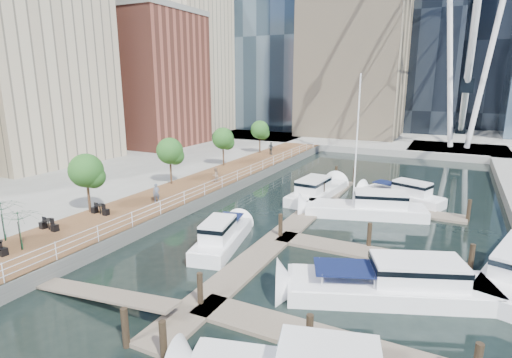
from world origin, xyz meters
name	(u,v)px	position (x,y,z in m)	size (l,w,h in m)	color
ground	(177,276)	(0.00, 0.00, 0.00)	(520.00, 520.00, 0.00)	black
boardwalk	(197,189)	(-9.00, 15.00, 0.50)	(6.00, 60.00, 1.00)	brown
seawall	(223,193)	(-6.00, 15.00, 0.50)	(0.25, 60.00, 1.00)	#595954
land_inland	(24,164)	(-36.00, 15.00, 0.50)	(48.00, 90.00, 1.00)	gray
land_far	(404,120)	(0.00, 102.00, 0.50)	(200.00, 114.00, 1.00)	gray
pier	(458,151)	(14.00, 52.00, 0.50)	(14.00, 12.00, 1.00)	gray
railing	(222,182)	(-6.10, 15.00, 1.52)	(0.10, 60.00, 1.05)	white
floating_docks	(357,234)	(7.97, 9.98, 0.49)	(16.00, 34.00, 2.60)	#6D6051
midrise_condos	(101,64)	(-33.57, 26.82, 13.42)	(19.00, 67.00, 28.00)	#BCAD8E
street_trees	(170,151)	(-11.40, 14.00, 4.29)	(2.60, 42.60, 4.60)	#3F2B1C
cafe_tables	(25,235)	(-10.40, -2.00, 1.37)	(2.50, 13.70, 0.74)	black
yacht_foreground	(389,297)	(11.25, 3.13, 0.00)	(3.11, 11.60, 2.15)	white
pedestrian_near	(156,193)	(-8.51, 8.41, 1.80)	(0.58, 0.38, 1.60)	#4C5566
pedestrian_mid	(215,175)	(-7.71, 16.35, 1.75)	(0.73, 0.57, 1.51)	gray
pedestrian_far	(271,148)	(-9.37, 33.42, 1.88)	(1.04, 0.43, 1.77)	#323A3F
moored_yachts	(372,228)	(8.50, 12.93, 0.00)	(23.46, 31.85, 11.50)	white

